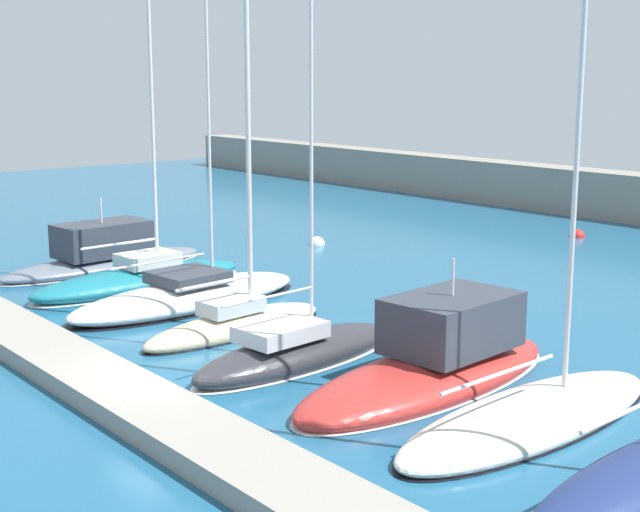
# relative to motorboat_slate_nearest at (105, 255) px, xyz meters

# --- Properties ---
(ground_plane) EXTENTS (120.00, 120.00, 0.00)m
(ground_plane) POSITION_rel_motorboat_slate_nearest_xyz_m (15.90, -6.32, -0.63)
(ground_plane) COLOR #1E567A
(dock_pier) EXTENTS (39.42, 2.26, 0.54)m
(dock_pier) POSITION_rel_motorboat_slate_nearest_xyz_m (15.90, -7.57, -0.35)
(dock_pier) COLOR gray
(dock_pier) RESTS_ON ground_plane
(motorboat_slate_nearest) EXTENTS (3.65, 10.34, 3.46)m
(motorboat_slate_nearest) POSITION_rel_motorboat_slate_nearest_xyz_m (0.00, 0.00, 0.00)
(motorboat_slate_nearest) COLOR slate
(motorboat_slate_nearest) RESTS_ON ground_plane
(sailboat_teal_second) EXTENTS (3.47, 9.95, 16.90)m
(sailboat_teal_second) POSITION_rel_motorboat_slate_nearest_xyz_m (4.37, -0.60, -0.21)
(sailboat_teal_second) COLOR #19707F
(sailboat_teal_second) RESTS_ON ground_plane
(sailboat_white_third) EXTENTS (4.27, 10.52, 18.20)m
(sailboat_white_third) POSITION_rel_motorboat_slate_nearest_xyz_m (8.12, -0.61, -0.25)
(sailboat_white_third) COLOR white
(sailboat_white_third) RESTS_ON ground_plane
(sailboat_sand_fourth) EXTENTS (2.73, 7.74, 14.89)m
(sailboat_sand_fourth) POSITION_rel_motorboat_slate_nearest_xyz_m (12.39, -1.30, -0.23)
(sailboat_sand_fourth) COLOR beige
(sailboat_sand_fourth) RESTS_ON ground_plane
(sailboat_charcoal_fifth) EXTENTS (3.04, 8.07, 14.44)m
(sailboat_charcoal_fifth) POSITION_rel_motorboat_slate_nearest_xyz_m (16.43, -1.83, -0.26)
(sailboat_charcoal_fifth) COLOR #2D2D33
(sailboat_charcoal_fifth) RESTS_ON ground_plane
(motorboat_red_sixth) EXTENTS (4.42, 10.54, 3.98)m
(motorboat_red_sixth) POSITION_rel_motorboat_slate_nearest_xyz_m (20.37, 0.13, -0.05)
(motorboat_red_sixth) COLOR #B72D28
(motorboat_red_sixth) RESTS_ON ground_plane
(sailboat_ivory_seventh) EXTENTS (3.41, 9.84, 20.96)m
(sailboat_ivory_seventh) POSITION_rel_motorboat_slate_nearest_xyz_m (24.09, -0.24, -0.36)
(sailboat_ivory_seventh) COLOR silver
(sailboat_ivory_seventh) RESTS_ON ground_plane
(mooring_buoy_red) EXTENTS (0.82, 0.82, 0.82)m
(mooring_buoy_red) POSITION_rel_motorboat_slate_nearest_xyz_m (8.53, 23.55, -0.63)
(mooring_buoy_red) COLOR red
(mooring_buoy_red) RESTS_ON ground_plane
(mooring_buoy_white) EXTENTS (0.84, 0.84, 0.84)m
(mooring_buoy_white) POSITION_rel_motorboat_slate_nearest_xyz_m (1.36, 11.20, -0.63)
(mooring_buoy_white) COLOR white
(mooring_buoy_white) RESTS_ON ground_plane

